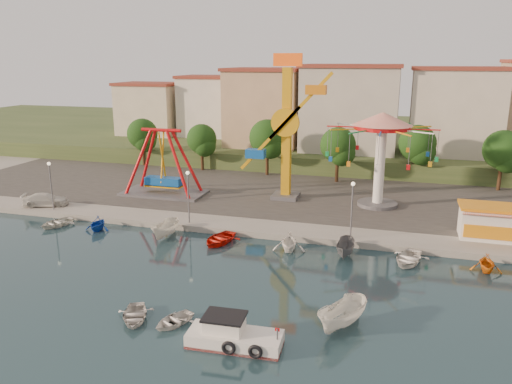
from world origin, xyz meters
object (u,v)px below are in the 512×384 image
at_px(wave_swinger, 381,138).
at_px(rowboat_a, 134,315).
at_px(cabin_motorboat, 233,337).
at_px(skiff, 343,316).
at_px(pirate_ship_ride, 163,164).
at_px(van, 46,200).
at_px(kamikaze_tower, 289,132).

xyz_separation_m(wave_swinger, rowboat_a, (-13.87, -29.29, -7.85)).
height_order(cabin_motorboat, skiff, cabin_motorboat).
distance_m(pirate_ship_ride, wave_swinger, 25.49).
bearing_deg(van, wave_swinger, -95.92).
xyz_separation_m(pirate_ship_ride, kamikaze_tower, (14.93, 2.12, 4.08)).
bearing_deg(skiff, pirate_ship_ride, 161.76).
relative_size(wave_swinger, rowboat_a, 3.51).
height_order(kamikaze_tower, van, kamikaze_tower).
distance_m(rowboat_a, van, 28.84).
xyz_separation_m(pirate_ship_ride, rowboat_a, (11.25, -27.15, -4.05)).
height_order(wave_swinger, rowboat_a, wave_swinger).
xyz_separation_m(wave_swinger, skiff, (-0.75, -26.60, -7.30)).
relative_size(kamikaze_tower, wave_swinger, 1.42).
bearing_deg(skiff, kamikaze_tower, 136.41).
bearing_deg(van, pirate_ship_ride, -74.05).
distance_m(kamikaze_tower, van, 28.32).
bearing_deg(skiff, van, -178.18).
distance_m(pirate_ship_ride, kamikaze_tower, 15.62).
relative_size(pirate_ship_ride, skiff, 2.15).
xyz_separation_m(kamikaze_tower, rowboat_a, (-3.69, -29.27, -8.13)).
bearing_deg(pirate_ship_ride, wave_swinger, 4.87).
bearing_deg(rowboat_a, wave_swinger, 40.36).
distance_m(kamikaze_tower, rowboat_a, 30.60).
distance_m(pirate_ship_ride, skiff, 34.70).
height_order(pirate_ship_ride, wave_swinger, wave_swinger).
bearing_deg(skiff, rowboat_a, -141.54).
bearing_deg(rowboat_a, van, 114.55).
bearing_deg(cabin_motorboat, rowboat_a, 169.06).
xyz_separation_m(pirate_ship_ride, skiff, (24.36, -24.46, -3.50)).
xyz_separation_m(kamikaze_tower, skiff, (9.43, -26.58, -7.57)).
relative_size(kamikaze_tower, van, 3.40).
distance_m(pirate_ship_ride, cabin_motorboat, 33.79).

